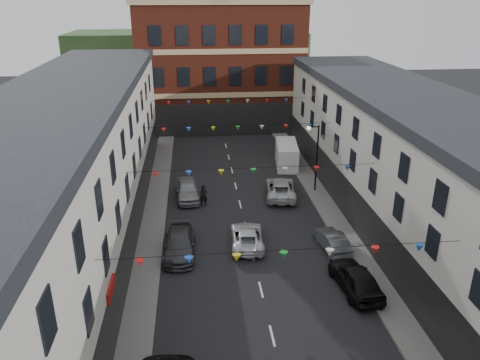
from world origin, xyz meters
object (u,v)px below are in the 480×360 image
object	(u,v)px
car_right_f	(281,188)
white_van	(287,155)
moving_car	(247,237)
street_lamp	(315,149)
car_right_e	(332,241)
car_left_e	(187,190)
pedestrian	(204,196)
car_right_d	(356,278)
car_left_d	(180,244)

from	to	relation	value
car_right_f	white_van	size ratio (longest dim) A/B	1.01
moving_car	street_lamp	bearing A→B (deg)	-124.26
car_right_e	car_left_e	bearing A→B (deg)	-50.34
white_van	car_right_e	bearing A→B (deg)	-83.38
pedestrian	white_van	bearing A→B (deg)	47.99
street_lamp	moving_car	bearing A→B (deg)	-127.95
car_right_f	white_van	bearing A→B (deg)	-97.16
car_right_d	white_van	bearing A→B (deg)	-95.99
car_right_e	car_left_d	bearing A→B (deg)	-8.76
street_lamp	white_van	distance (m)	7.48
car_right_f	white_van	distance (m)	7.87
car_right_d	pedestrian	world-z (taller)	pedestrian
street_lamp	moving_car	size ratio (longest dim) A/B	1.28
car_right_d	pedestrian	bearing A→B (deg)	-61.80
car_left_e	car_right_f	xyz separation A→B (m)	(7.91, -0.35, -0.05)
car_left_d	white_van	xyz separation A→B (m)	(10.42, 16.27, 0.42)
car_left_e	white_van	bearing A→B (deg)	31.99
moving_car	white_van	size ratio (longest dim) A/B	0.90
car_left_e	car_right_d	world-z (taller)	car_right_d
street_lamp	moving_car	world-z (taller)	street_lamp
car_right_e	car_right_f	bearing A→B (deg)	-84.65
car_left_d	car_left_e	bearing A→B (deg)	88.54
street_lamp	car_right_e	bearing A→B (deg)	-96.23
car_right_d	moving_car	world-z (taller)	car_right_d
car_left_e	white_van	distance (m)	12.28
car_left_d	moving_car	size ratio (longest dim) A/B	1.07
car_left_d	white_van	size ratio (longest dim) A/B	0.96
car_left_e	car_right_d	distance (m)	17.28
car_left_d	car_right_e	xyz separation A→B (m)	(10.29, -0.45, -0.08)
street_lamp	car_right_e	size ratio (longest dim) A/B	1.54
car_right_d	street_lamp	bearing A→B (deg)	-99.86
car_right_f	moving_car	xyz separation A→B (m)	(-3.80, -7.96, -0.08)
pedestrian	car_right_e	bearing A→B (deg)	-40.70
car_right_f	car_left_e	bearing A→B (deg)	5.03
moving_car	pedestrian	world-z (taller)	pedestrian
street_lamp	car_right_e	world-z (taller)	street_lamp
car_right_e	white_van	distance (m)	16.72
car_right_d	car_left_e	bearing A→B (deg)	-61.12
car_right_f	car_left_d	bearing A→B (deg)	53.46
car_left_d	car_right_f	size ratio (longest dim) A/B	0.95
car_right_f	car_right_d	bearing A→B (deg)	105.37
car_right_d	car_right_f	size ratio (longest dim) A/B	0.89
car_right_d	white_van	distance (m)	21.47
street_lamp	pedestrian	size ratio (longest dim) A/B	3.31
car_right_e	car_right_f	size ratio (longest dim) A/B	0.74
car_right_f	pedestrian	size ratio (longest dim) A/B	2.91
car_right_d	car_left_d	bearing A→B (deg)	-32.45
car_left_d	car_right_f	distance (m)	12.09
car_left_e	car_right_d	size ratio (longest dim) A/B	0.98
car_right_e	moving_car	world-z (taller)	moving_car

